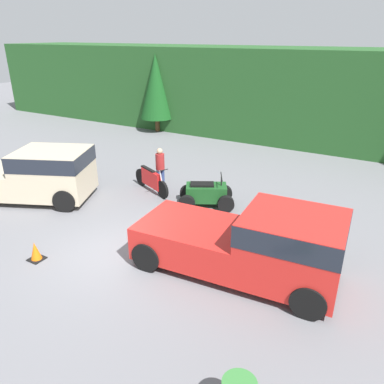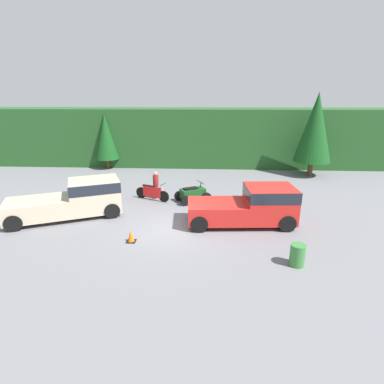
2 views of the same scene
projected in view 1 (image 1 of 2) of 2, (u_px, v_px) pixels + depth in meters
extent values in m
plane|color=slate|center=(115.00, 252.00, 11.11)|extent=(80.00, 80.00, 0.00)
cube|color=#235123|center=(285.00, 93.00, 22.86)|extent=(44.00, 6.00, 5.23)
cylinder|color=brown|center=(157.00, 124.00, 24.66)|extent=(0.29, 0.29, 0.88)
cone|color=#144719|center=(156.00, 87.00, 23.71)|extent=(2.14, 2.14, 3.99)
cube|color=red|center=(291.00, 248.00, 9.21)|extent=(2.55, 2.28, 1.74)
cube|color=#1E232D|center=(294.00, 228.00, 8.99)|extent=(2.57, 2.30, 0.56)
cube|color=red|center=(194.00, 238.00, 10.44)|extent=(3.08, 2.32, 0.94)
cylinder|color=black|center=(321.00, 258.00, 10.02)|extent=(0.85, 0.34, 0.84)
cylinder|color=black|center=(309.00, 302.00, 8.41)|extent=(0.85, 0.34, 0.84)
cylinder|color=black|center=(180.00, 226.00, 11.73)|extent=(0.85, 0.34, 0.84)
cylinder|color=black|center=(147.00, 256.00, 10.12)|extent=(0.85, 0.34, 0.84)
cube|color=beige|center=(54.00, 173.00, 14.20)|extent=(3.23, 2.99, 1.74)
cube|color=#1E232D|center=(52.00, 158.00, 13.97)|extent=(3.26, 3.01, 0.56)
cylinder|color=black|center=(85.00, 181.00, 15.28)|extent=(0.88, 0.60, 0.84)
cylinder|color=black|center=(65.00, 200.00, 13.50)|extent=(0.88, 0.60, 0.84)
cylinder|color=black|center=(163.00, 190.00, 14.59)|extent=(0.70, 0.38, 0.72)
cylinder|color=black|center=(141.00, 177.00, 15.86)|extent=(0.70, 0.38, 0.72)
cube|color=red|center=(151.00, 179.00, 15.15)|extent=(1.24, 0.66, 0.67)
cylinder|color=#B7B7BC|center=(162.00, 180.00, 14.47)|extent=(0.28, 0.16, 0.75)
cylinder|color=black|center=(161.00, 171.00, 14.32)|extent=(0.27, 0.56, 0.04)
cube|color=black|center=(148.00, 169.00, 15.16)|extent=(0.92, 0.51, 0.06)
cylinder|color=black|center=(224.00, 193.00, 14.42)|extent=(0.63, 0.48, 0.60)
cylinder|color=black|center=(226.00, 204.00, 13.51)|extent=(0.63, 0.48, 0.60)
cylinder|color=black|center=(188.00, 193.00, 14.45)|extent=(0.63, 0.48, 0.60)
cylinder|color=black|center=(187.00, 204.00, 13.53)|extent=(0.63, 0.48, 0.60)
cube|color=#194C1E|center=(206.00, 193.00, 13.89)|extent=(1.68, 1.40, 0.59)
cylinder|color=black|center=(221.00, 181.00, 13.70)|extent=(0.07, 0.07, 0.35)
cylinder|color=black|center=(222.00, 177.00, 13.63)|extent=(0.48, 0.84, 0.04)
cube|color=black|center=(202.00, 184.00, 13.76)|extent=(0.97, 0.80, 0.08)
cylinder|color=navy|center=(162.00, 178.00, 15.50)|extent=(0.22, 0.22, 0.87)
cylinder|color=navy|center=(159.00, 180.00, 15.37)|extent=(0.22, 0.22, 0.87)
cylinder|color=maroon|center=(160.00, 162.00, 15.14)|extent=(0.44, 0.44, 0.65)
sphere|color=tan|center=(160.00, 151.00, 14.97)|extent=(0.28, 0.28, 0.23)
cube|color=black|center=(37.00, 259.00, 10.73)|extent=(0.42, 0.42, 0.03)
cone|color=orange|center=(35.00, 251.00, 10.62)|extent=(0.32, 0.32, 0.55)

